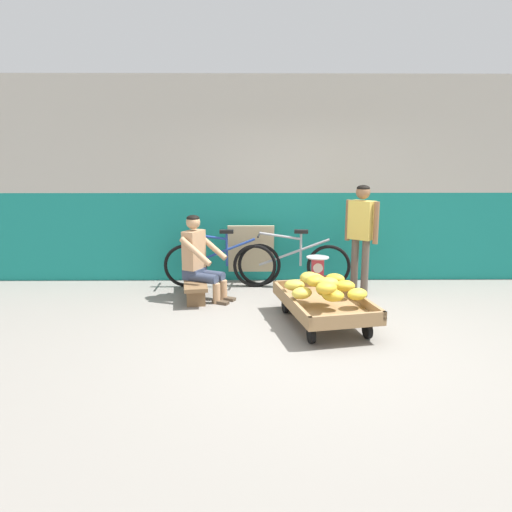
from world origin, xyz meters
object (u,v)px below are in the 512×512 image
object	(u,v)px
weighing_scale	(317,267)
bicycle_near_left	(220,264)
low_bench	(195,283)
bicycle_far_left	(293,263)
sign_board	(251,253)
plastic_crate	(317,289)
vendor_seated	(200,258)
banana_cart	(324,305)
customer_adult	(361,228)
shopping_bag	(318,303)

from	to	relation	value
weighing_scale	bicycle_near_left	xyz separation A→B (m)	(-1.35, 0.65, -0.10)
low_bench	weighing_scale	distance (m)	1.68
bicycle_far_left	sign_board	world-z (taller)	sign_board
weighing_scale	plastic_crate	bearing A→B (deg)	90.00
low_bench	vendor_seated	world-z (taller)	vendor_seated
bicycle_near_left	bicycle_far_left	xyz separation A→B (m)	(1.08, -0.00, 0.00)
banana_cart	customer_adult	world-z (taller)	customer_adult
plastic_crate	bicycle_near_left	distance (m)	1.51
banana_cart	weighing_scale	bearing A→B (deg)	86.81
low_bench	shopping_bag	world-z (taller)	low_bench
vendor_seated	sign_board	bearing A→B (deg)	52.79
plastic_crate	customer_adult	xyz separation A→B (m)	(0.61, 0.18, 0.80)
low_bench	vendor_seated	bearing A→B (deg)	-27.17
weighing_scale	bicycle_far_left	distance (m)	0.71
bicycle_near_left	sign_board	distance (m)	0.57
sign_board	customer_adult	xyz separation A→B (m)	(1.50, -0.80, 0.51)
banana_cart	bicycle_near_left	distance (m)	2.08
plastic_crate	bicycle_near_left	size ratio (longest dim) A/B	0.22
banana_cart	bicycle_far_left	bearing A→B (deg)	97.33
plastic_crate	banana_cart	bearing A→B (deg)	-93.19
weighing_scale	customer_adult	bearing A→B (deg)	16.54
weighing_scale	bicycle_far_left	bearing A→B (deg)	112.09
banana_cart	bicycle_near_left	size ratio (longest dim) A/B	0.95
weighing_scale	bicycle_near_left	distance (m)	1.50
banana_cart	vendor_seated	world-z (taller)	vendor_seated
banana_cart	shopping_bag	world-z (taller)	banana_cart
vendor_seated	low_bench	bearing A→B (deg)	152.83
bicycle_near_left	shopping_bag	xyz separation A→B (m)	(1.29, -1.19, -0.23)
banana_cart	plastic_crate	distance (m)	0.99
banana_cart	shopping_bag	distance (m)	0.46
plastic_crate	sign_board	distance (m)	1.36
low_bench	bicycle_far_left	xyz separation A→B (m)	(1.40, 0.54, 0.15)
customer_adult	weighing_scale	bearing A→B (deg)	-163.46
bicycle_far_left	sign_board	distance (m)	0.71
banana_cart	bicycle_near_left	bearing A→B (deg)	128.43
weighing_scale	bicycle_near_left	bearing A→B (deg)	154.18
plastic_crate	weighing_scale	bearing A→B (deg)	-90.00
low_bench	weighing_scale	bearing A→B (deg)	-3.90
vendor_seated	customer_adult	xyz separation A→B (m)	(2.19, 0.11, 0.38)
weighing_scale	vendor_seated	bearing A→B (deg)	177.36
vendor_seated	weighing_scale	size ratio (longest dim) A/B	3.80
banana_cart	bicycle_far_left	xyz separation A→B (m)	(-0.21, 1.63, 0.11)
vendor_seated	bicycle_far_left	xyz separation A→B (m)	(1.32, 0.58, -0.21)
bicycle_far_left	customer_adult	world-z (taller)	customer_adult
customer_adult	low_bench	bearing A→B (deg)	-178.30
vendor_seated	shopping_bag	size ratio (longest dim) A/B	4.75
bicycle_near_left	bicycle_far_left	world-z (taller)	same
vendor_seated	bicycle_far_left	size ratio (longest dim) A/B	0.69
low_bench	bicycle_far_left	world-z (taller)	bicycle_far_left
sign_board	shopping_bag	xyz separation A→B (m)	(0.83, -1.52, -0.32)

